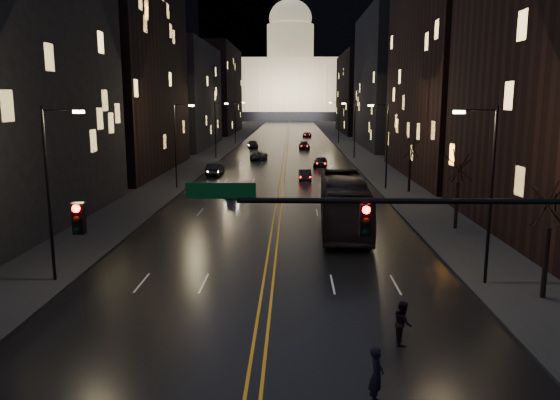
# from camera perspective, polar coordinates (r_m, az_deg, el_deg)

# --- Properties ---
(ground) EXTENTS (900.00, 900.00, 0.00)m
(ground) POSITION_cam_1_polar(r_m,az_deg,el_deg) (19.08, -2.67, -18.68)
(ground) COLOR black
(ground) RESTS_ON ground
(road) EXTENTS (20.00, 320.00, 0.02)m
(road) POSITION_cam_1_polar(r_m,az_deg,el_deg) (146.93, 0.84, 6.80)
(road) COLOR black
(road) RESTS_ON ground
(sidewalk_left) EXTENTS (8.00, 320.00, 0.16)m
(sidewalk_left) POSITION_cam_1_polar(r_m,az_deg,el_deg) (147.70, -4.64, 6.82)
(sidewalk_left) COLOR black
(sidewalk_left) RESTS_ON ground
(sidewalk_right) EXTENTS (8.00, 320.00, 0.16)m
(sidewalk_right) POSITION_cam_1_polar(r_m,az_deg,el_deg) (147.47, 6.33, 6.78)
(sidewalk_right) COLOR black
(sidewalk_right) RESTS_ON ground
(center_line) EXTENTS (0.62, 320.00, 0.01)m
(center_line) POSITION_cam_1_polar(r_m,az_deg,el_deg) (146.92, 0.84, 6.81)
(center_line) COLOR orange
(center_line) RESTS_ON road
(building_left_mid) EXTENTS (12.00, 30.00, 28.00)m
(building_left_mid) POSITION_cam_1_polar(r_m,az_deg,el_deg) (74.19, -16.60, 13.65)
(building_left_mid) COLOR black
(building_left_mid) RESTS_ON ground
(building_left_far) EXTENTS (12.00, 34.00, 20.00)m
(building_left_far) POSITION_cam_1_polar(r_m,az_deg,el_deg) (110.88, -10.43, 10.63)
(building_left_far) COLOR black
(building_left_far) RESTS_ON ground
(building_left_dist) EXTENTS (12.00, 40.00, 24.00)m
(building_left_dist) POSITION_cam_1_polar(r_m,az_deg,el_deg) (158.22, -6.90, 11.33)
(building_left_dist) COLOR black
(building_left_dist) RESTS_ON ground
(building_right_tall) EXTENTS (12.00, 30.00, 38.00)m
(building_right_tall) POSITION_cam_1_polar(r_m,az_deg,el_deg) (70.18, 18.59, 17.87)
(building_right_tall) COLOR black
(building_right_tall) RESTS_ON ground
(building_right_mid) EXTENTS (12.00, 34.00, 26.00)m
(building_right_mid) POSITION_cam_1_polar(r_m,az_deg,el_deg) (110.48, 11.89, 12.14)
(building_right_mid) COLOR black
(building_right_mid) RESTS_ON ground
(building_right_dist) EXTENTS (12.00, 40.00, 22.00)m
(building_right_dist) POSITION_cam_1_polar(r_m,az_deg,el_deg) (157.88, 8.67, 10.93)
(building_right_dist) COLOR black
(building_right_dist) RESTS_ON ground
(mountain_ridge) EXTENTS (520.00, 60.00, 130.00)m
(mountain_ridge) POSITION_cam_1_polar(r_m,az_deg,el_deg) (402.40, 7.20, 18.30)
(mountain_ridge) COLOR black
(mountain_ridge) RESTS_ON ground
(capitol) EXTENTS (90.00, 50.00, 58.50)m
(capitol) POSITION_cam_1_polar(r_m,az_deg,el_deg) (266.75, 1.07, 12.11)
(capitol) COLOR black
(capitol) RESTS_ON ground
(traffic_signal) EXTENTS (17.29, 0.45, 7.00)m
(traffic_signal) POSITION_cam_1_polar(r_m,az_deg,el_deg) (17.77, 16.59, -3.60)
(traffic_signal) COLOR black
(traffic_signal) RESTS_ON ground
(streetlamp_right_near) EXTENTS (2.13, 0.25, 9.00)m
(streetlamp_right_near) POSITION_cam_1_polar(r_m,az_deg,el_deg) (28.61, 20.88, 1.31)
(streetlamp_right_near) COLOR black
(streetlamp_right_near) RESTS_ON ground
(streetlamp_left_near) EXTENTS (2.13, 0.25, 9.00)m
(streetlamp_left_near) POSITION_cam_1_polar(r_m,az_deg,el_deg) (29.52, -22.77, 1.44)
(streetlamp_left_near) COLOR black
(streetlamp_left_near) RESTS_ON ground
(streetlamp_right_mid) EXTENTS (2.13, 0.25, 9.00)m
(streetlamp_right_mid) POSITION_cam_1_polar(r_m,az_deg,el_deg) (57.59, 10.96, 6.06)
(streetlamp_right_mid) COLOR black
(streetlamp_right_mid) RESTS_ON ground
(streetlamp_left_mid) EXTENTS (2.13, 0.25, 9.00)m
(streetlamp_left_mid) POSITION_cam_1_polar(r_m,az_deg,el_deg) (58.04, -10.72, 6.10)
(streetlamp_left_mid) COLOR black
(streetlamp_left_mid) RESTS_ON ground
(streetlamp_right_far) EXTENTS (2.13, 0.25, 9.00)m
(streetlamp_right_far) POSITION_cam_1_polar(r_m,az_deg,el_deg) (87.26, 7.69, 7.58)
(streetlamp_right_far) COLOR black
(streetlamp_right_far) RESTS_ON ground
(streetlamp_left_far) EXTENTS (2.13, 0.25, 9.00)m
(streetlamp_left_far) POSITION_cam_1_polar(r_m,az_deg,el_deg) (87.56, -6.65, 7.61)
(streetlamp_left_far) COLOR black
(streetlamp_left_far) RESTS_ON ground
(streetlamp_right_dist) EXTENTS (2.13, 0.25, 9.00)m
(streetlamp_right_dist) POSITION_cam_1_polar(r_m,az_deg,el_deg) (117.10, 6.07, 8.31)
(streetlamp_right_dist) COLOR black
(streetlamp_right_dist) RESTS_ON ground
(streetlamp_left_dist) EXTENTS (2.13, 0.25, 9.00)m
(streetlamp_left_dist) POSITION_cam_1_polar(r_m,az_deg,el_deg) (117.32, -4.62, 8.34)
(streetlamp_left_dist) COLOR black
(streetlamp_left_dist) RESTS_ON ground
(tree_right_near) EXTENTS (2.40, 2.40, 6.65)m
(tree_right_near) POSITION_cam_1_polar(r_m,az_deg,el_deg) (27.71, 26.44, -0.55)
(tree_right_near) COLOR black
(tree_right_near) RESTS_ON ground
(tree_right_mid) EXTENTS (2.40, 2.40, 6.65)m
(tree_right_mid) POSITION_cam_1_polar(r_m,az_deg,el_deg) (40.66, 18.17, 3.20)
(tree_right_mid) COLOR black
(tree_right_mid) RESTS_ON ground
(tree_right_far) EXTENTS (2.40, 2.40, 6.65)m
(tree_right_far) POSITION_cam_1_polar(r_m,az_deg,el_deg) (56.08, 13.49, 5.28)
(tree_right_far) COLOR black
(tree_right_far) RESTS_ON ground
(bus) EXTENTS (3.75, 13.70, 3.78)m
(bus) POSITION_cam_1_polar(r_m,az_deg,el_deg) (39.69, 6.70, -0.37)
(bus) COLOR black
(bus) RESTS_ON ground
(oncoming_car_a) EXTENTS (1.93, 4.49, 1.51)m
(oncoming_car_a) POSITION_cam_1_polar(r_m,az_deg,el_deg) (53.74, -4.85, 1.26)
(oncoming_car_a) COLOR black
(oncoming_car_a) RESTS_ON ground
(oncoming_car_b) EXTENTS (1.89, 4.67, 1.51)m
(oncoming_car_b) POSITION_cam_1_polar(r_m,az_deg,el_deg) (68.72, -6.80, 3.22)
(oncoming_car_b) COLOR black
(oncoming_car_b) RESTS_ON ground
(oncoming_car_c) EXTENTS (2.73, 5.01, 1.33)m
(oncoming_car_c) POSITION_cam_1_polar(r_m,az_deg,el_deg) (86.13, -2.21, 4.68)
(oncoming_car_c) COLOR black
(oncoming_car_c) RESTS_ON ground
(oncoming_car_d) EXTENTS (2.60, 5.19, 1.45)m
(oncoming_car_d) POSITION_cam_1_polar(r_m,az_deg,el_deg) (107.71, -2.88, 5.85)
(oncoming_car_d) COLOR black
(oncoming_car_d) RESTS_ON ground
(receding_car_a) EXTENTS (1.47, 4.04, 1.32)m
(receding_car_a) POSITION_cam_1_polar(r_m,az_deg,el_deg) (63.31, 2.63, 2.59)
(receding_car_a) COLOR black
(receding_car_a) RESTS_ON ground
(receding_car_b) EXTENTS (2.31, 4.52, 1.47)m
(receding_car_b) POSITION_cam_1_polar(r_m,az_deg,el_deg) (76.68, 4.24, 4.00)
(receding_car_b) COLOR black
(receding_car_b) RESTS_ON ground
(receding_car_c) EXTENTS (2.12, 4.96, 1.43)m
(receding_car_c) POSITION_cam_1_polar(r_m,az_deg,el_deg) (104.52, 2.55, 5.71)
(receding_car_c) COLOR black
(receding_car_c) RESTS_ON ground
(receding_car_d) EXTENTS (2.35, 4.70, 1.28)m
(receding_car_d) POSITION_cam_1_polar(r_m,az_deg,el_deg) (138.69, 2.85, 6.84)
(receding_car_d) COLOR black
(receding_car_d) RESTS_ON ground
(pedestrian_a) EXTENTS (0.61, 0.77, 1.85)m
(pedestrian_a) POSITION_cam_1_polar(r_m,az_deg,el_deg) (17.86, 10.04, -17.63)
(pedestrian_a) COLOR black
(pedestrian_a) RESTS_ON ground
(pedestrian_b) EXTENTS (0.47, 0.84, 1.71)m
(pedestrian_b) POSITION_cam_1_polar(r_m,az_deg,el_deg) (21.95, 12.71, -12.40)
(pedestrian_b) COLOR black
(pedestrian_b) RESTS_ON ground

